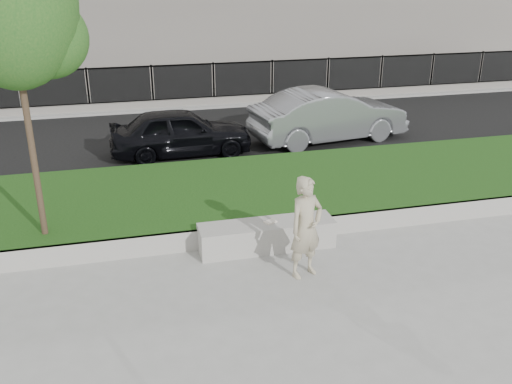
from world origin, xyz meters
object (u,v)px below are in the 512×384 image
object	(u,v)px
man	(306,227)
young_tree	(16,10)
car_dark	(181,132)
book	(270,222)
car_silver	(329,115)
stone_bench	(267,235)

from	to	relation	value
man	young_tree	size ratio (longest dim) A/B	0.33
car_dark	book	bearing A→B (deg)	-172.13
book	car_silver	world-z (taller)	car_silver
book	man	bearing A→B (deg)	-101.07
car_dark	car_silver	size ratio (longest dim) A/B	0.83
man	car_dark	world-z (taller)	man
book	car_silver	bearing A→B (deg)	33.75
book	young_tree	xyz separation A→B (m)	(-3.96, 0.82, 3.76)
book	car_dark	world-z (taller)	car_dark
man	young_tree	world-z (taller)	young_tree
stone_bench	young_tree	size ratio (longest dim) A/B	0.47
man	book	world-z (taller)	man
young_tree	car_silver	bearing A→B (deg)	35.36
book	car_silver	xyz separation A→B (m)	(3.44, 6.07, 0.27)
book	car_dark	size ratio (longest dim) A/B	0.06
man	young_tree	xyz separation A→B (m)	(-4.26, 1.92, 3.40)
book	car_silver	distance (m)	6.99
stone_bench	young_tree	distance (m)	5.66
stone_bench	man	bearing A→B (deg)	-70.92
car_silver	stone_bench	bearing A→B (deg)	141.09
stone_bench	car_dark	world-z (taller)	car_dark
stone_bench	car_dark	size ratio (longest dim) A/B	0.66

